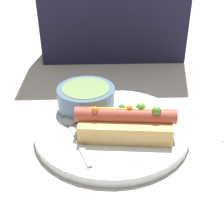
# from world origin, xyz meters

# --- Properties ---
(ground_plane) EXTENTS (4.00, 4.00, 0.00)m
(ground_plane) POSITION_xyz_m (0.00, 0.00, 0.00)
(ground_plane) COLOR #BCB7AD
(dinner_plate) EXTENTS (0.29, 0.29, 0.02)m
(dinner_plate) POSITION_xyz_m (0.00, 0.00, 0.01)
(dinner_plate) COLOR white
(dinner_plate) RESTS_ON ground_plane
(hot_dog) EXTENTS (0.18, 0.08, 0.06)m
(hot_dog) POSITION_xyz_m (0.02, -0.03, 0.04)
(hot_dog) COLOR #DBAD60
(hot_dog) RESTS_ON dinner_plate
(soup_bowl) EXTENTS (0.11, 0.11, 0.05)m
(soup_bowl) POSITION_xyz_m (-0.05, 0.06, 0.04)
(soup_bowl) COLOR slate
(soup_bowl) RESTS_ON dinner_plate
(spoon) EXTENTS (0.06, 0.15, 0.01)m
(spoon) POSITION_xyz_m (-0.07, -0.01, 0.02)
(spoon) COLOR #B7B7BC
(spoon) RESTS_ON dinner_plate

